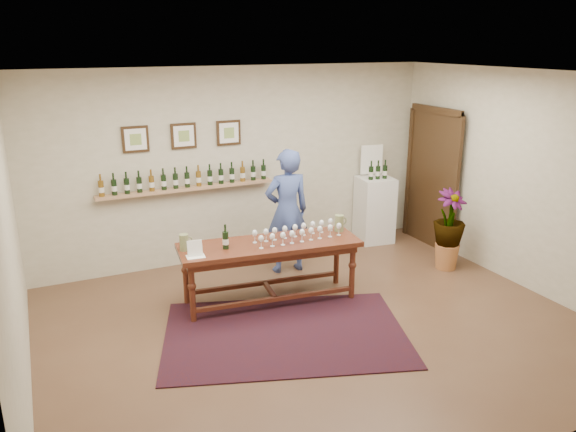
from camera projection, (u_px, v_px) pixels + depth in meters
name	position (u px, v px, depth m)	size (l,w,h in m)	color
ground	(317.00, 327.00, 6.42)	(6.00, 6.00, 0.00)	brown
room_shell	(384.00, 178.00, 8.54)	(6.00, 6.00, 6.00)	beige
rug	(285.00, 333.00, 6.25)	(2.66, 1.77, 0.01)	#4A120D
tasting_table	(270.00, 251.00, 6.86)	(2.27, 0.95, 0.78)	#4A1E12
table_glasses	(298.00, 233.00, 6.91)	(1.23, 0.28, 0.17)	white
table_bottles	(225.00, 236.00, 6.61)	(0.28, 0.16, 0.30)	black
pitcher_left	(184.00, 242.00, 6.54)	(0.13, 0.13, 0.20)	olive
pitcher_right	(339.00, 223.00, 7.20)	(0.14, 0.14, 0.21)	olive
menu_card	(195.00, 248.00, 6.36)	(0.21, 0.15, 0.19)	white
display_pedestal	(374.00, 210.00, 9.03)	(0.53, 0.53, 1.05)	white
pedestal_bottles	(378.00, 171.00, 8.75)	(0.27, 0.07, 0.27)	black
info_sign	(372.00, 160.00, 8.97)	(0.37, 0.02, 0.51)	white
potted_plant	(449.00, 230.00, 7.89)	(0.55, 0.55, 1.00)	#AC6A39
person	(287.00, 211.00, 7.74)	(0.64, 0.42, 1.75)	#3C4E8D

